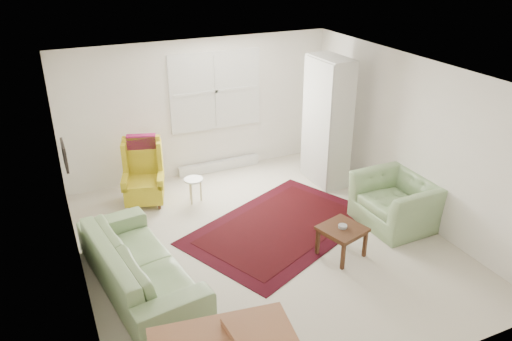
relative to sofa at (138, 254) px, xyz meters
name	(u,v)px	position (x,y,z in m)	size (l,w,h in m)	color
room	(260,159)	(1.87, 0.43, 0.78)	(5.04, 5.54, 2.51)	beige
rug	(281,227)	(2.26, 0.51, -0.46)	(2.86, 1.84, 0.03)	black
sofa	(138,254)	(0.00, 0.00, 0.00)	(2.37, 0.93, 0.96)	#809F6A
armchair	(398,197)	(3.95, -0.11, -0.02)	(1.18, 1.03, 0.92)	#809F6A
wingback_chair	(143,173)	(0.55, 2.16, 0.08)	(0.65, 0.68, 1.12)	gold
coffee_table	(341,241)	(2.70, -0.49, -0.25)	(0.55, 0.55, 0.45)	#472716
stool	(194,190)	(1.32, 1.87, -0.26)	(0.32, 0.32, 0.43)	white
cabinet	(327,122)	(3.75, 1.67, 0.66)	(0.48, 0.91, 2.27)	silver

